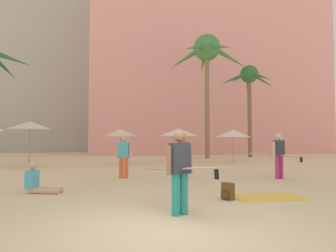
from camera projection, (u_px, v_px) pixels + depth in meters
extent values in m
plane|color=beige|center=(170.00, 230.00, 5.09)|extent=(120.00, 120.00, 0.00)
cube|color=pink|center=(208.00, 69.00, 33.57)|extent=(25.25, 8.37, 18.71)
cube|color=#A8A8A3|center=(13.00, 25.00, 37.87)|extent=(19.37, 9.21, 31.74)
cone|color=#2D6B33|center=(12.00, 59.00, 21.64)|extent=(2.90, 0.50, 1.37)
cone|color=#2D6B33|center=(3.00, 67.00, 22.95)|extent=(1.74, 2.65, 1.81)
cylinder|color=#896B4C|center=(207.00, 103.00, 23.52)|extent=(0.36, 0.36, 8.71)
sphere|color=#428447|center=(207.00, 48.00, 23.70)|extent=(2.09, 2.09, 2.09)
cone|color=#428447|center=(230.00, 58.00, 23.84)|extent=(2.96, 0.77, 1.96)
cone|color=#428447|center=(203.00, 62.00, 25.62)|extent=(0.97, 3.07, 1.68)
cone|color=#428447|center=(184.00, 59.00, 24.57)|extent=(2.62, 2.26, 1.75)
cone|color=#428447|center=(195.00, 47.00, 21.98)|extent=(2.46, 2.57, 1.42)
cone|color=#428447|center=(220.00, 47.00, 21.80)|extent=(0.92, 3.13, 1.42)
cylinder|color=brown|center=(250.00, 115.00, 25.12)|extent=(0.34, 0.34, 6.97)
sphere|color=#2D6B33|center=(249.00, 74.00, 25.27)|extent=(1.49, 1.49, 1.49)
cone|color=#2D6B33|center=(263.00, 81.00, 25.65)|extent=(2.10, 0.54, 1.27)
cone|color=#2D6B33|center=(248.00, 83.00, 26.56)|extent=(1.04, 2.05, 1.29)
cone|color=#2D6B33|center=(232.00, 79.00, 25.59)|extent=(2.07, 1.22, 1.08)
cone|color=#2D6B33|center=(239.00, 78.00, 24.45)|extent=(2.01, 1.19, 1.29)
cone|color=#2D6B33|center=(261.00, 76.00, 24.06)|extent=(0.93, 2.11, 1.19)
cylinder|color=gray|center=(179.00, 146.00, 19.21)|extent=(0.06, 0.06, 2.20)
cone|color=white|center=(179.00, 132.00, 19.25)|extent=(2.54, 2.54, 0.49)
cylinder|color=gray|center=(29.00, 144.00, 16.49)|extent=(0.06, 0.06, 2.49)
cone|color=beige|center=(30.00, 125.00, 16.53)|extent=(2.38, 2.38, 0.43)
cylinder|color=gray|center=(121.00, 147.00, 17.88)|extent=(0.06, 0.06, 2.11)
cone|color=beige|center=(121.00, 133.00, 17.92)|extent=(2.03, 2.03, 0.42)
cylinder|color=gray|center=(233.00, 146.00, 19.17)|extent=(0.06, 0.06, 2.13)
cone|color=white|center=(233.00, 133.00, 19.20)|extent=(2.28, 2.28, 0.49)
cube|color=#F4CC4C|center=(268.00, 197.00, 7.87)|extent=(1.87, 1.15, 0.01)
cube|color=brown|center=(228.00, 191.00, 7.59)|extent=(0.29, 0.35, 0.42)
cube|color=#4E3417|center=(225.00, 195.00, 7.52)|extent=(0.14, 0.22, 0.18)
cylinder|color=#D1A889|center=(48.00, 190.00, 8.59)|extent=(0.87, 0.42, 0.16)
cylinder|color=#D1A889|center=(44.00, 191.00, 8.39)|extent=(0.87, 0.42, 0.16)
cube|color=#4CB2DB|center=(32.00, 179.00, 8.55)|extent=(0.33, 0.45, 0.52)
sphere|color=#D1A889|center=(32.00, 165.00, 8.57)|extent=(0.30, 0.30, 0.24)
cylinder|color=teal|center=(176.00, 195.00, 6.01)|extent=(0.21, 0.21, 0.84)
cylinder|color=teal|center=(184.00, 194.00, 6.11)|extent=(0.21, 0.21, 0.84)
cube|color=#333842|center=(180.00, 158.00, 6.09)|extent=(0.45, 0.34, 0.61)
sphere|color=#936B51|center=(180.00, 136.00, 6.11)|extent=(0.31, 0.31, 0.24)
cylinder|color=#936B51|center=(169.00, 160.00, 5.96)|extent=(0.13, 0.13, 0.58)
cylinder|color=#936B51|center=(190.00, 159.00, 6.22)|extent=(0.13, 0.13, 0.58)
ellipsoid|color=#B2B2B7|center=(176.00, 169.00, 6.38)|extent=(1.50, 2.95, 0.33)
ellipsoid|color=#A14438|center=(176.00, 169.00, 6.38)|extent=(1.52, 2.96, 0.31)
cube|color=black|center=(217.00, 174.00, 5.36)|extent=(0.06, 0.11, 0.19)
cylinder|color=#B7337F|center=(277.00, 167.00, 11.50)|extent=(0.20, 0.20, 0.92)
cylinder|color=#B7337F|center=(281.00, 167.00, 11.59)|extent=(0.20, 0.20, 0.92)
cube|color=#333842|center=(279.00, 148.00, 11.58)|extent=(0.44, 0.32, 0.55)
sphere|color=beige|center=(279.00, 137.00, 11.60)|extent=(0.29, 0.29, 0.24)
cylinder|color=beige|center=(274.00, 149.00, 11.47)|extent=(0.12, 0.12, 0.53)
cylinder|color=beige|center=(284.00, 148.00, 11.69)|extent=(0.12, 0.12, 0.53)
ellipsoid|color=white|center=(275.00, 155.00, 11.86)|extent=(1.26, 2.87, 0.07)
ellipsoid|color=#9D2515|center=(275.00, 155.00, 11.86)|extent=(1.28, 2.89, 0.04)
cube|color=black|center=(301.00, 160.00, 10.85)|extent=(0.05, 0.10, 0.18)
cylinder|color=orange|center=(126.00, 168.00, 11.75)|extent=(0.20, 0.20, 0.80)
cylinder|color=orange|center=(121.00, 168.00, 11.77)|extent=(0.20, 0.20, 0.80)
cube|color=#4CB2DB|center=(124.00, 150.00, 11.79)|extent=(0.44, 0.32, 0.60)
sphere|color=#D1A889|center=(124.00, 139.00, 11.81)|extent=(0.30, 0.30, 0.24)
cylinder|color=#D1A889|center=(130.00, 151.00, 11.77)|extent=(0.12, 0.12, 0.57)
cylinder|color=#D1A889|center=(117.00, 151.00, 11.81)|extent=(0.12, 0.12, 0.57)
cylinder|color=blue|center=(181.00, 168.00, 11.56)|extent=(0.16, 0.16, 0.81)
cylinder|color=blue|center=(186.00, 168.00, 11.59)|extent=(0.16, 0.16, 0.81)
cube|color=#333842|center=(183.00, 150.00, 11.61)|extent=(0.40, 0.22, 0.59)
sphere|color=tan|center=(183.00, 139.00, 11.62)|extent=(0.24, 0.24, 0.24)
cylinder|color=tan|center=(177.00, 151.00, 11.56)|extent=(0.10, 0.10, 0.56)
cylinder|color=tan|center=(190.00, 151.00, 11.65)|extent=(0.10, 0.10, 0.56)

